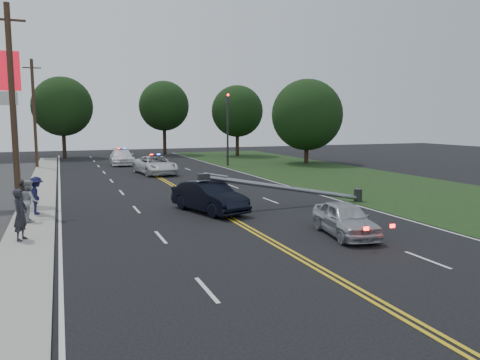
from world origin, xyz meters
name	(u,v)px	position (x,y,z in m)	size (l,w,h in m)	color
ground	(295,255)	(0.00, 0.00, 0.00)	(120.00, 120.00, 0.00)	black
sidewalk	(35,215)	(-8.40, 10.00, 0.06)	(1.80, 70.00, 0.12)	#A09B90
grass_verge	(411,191)	(13.50, 10.00, 0.01)	(12.00, 80.00, 0.01)	black
centerline_yellow	(207,205)	(0.00, 10.00, 0.01)	(0.36, 80.00, 0.00)	gold
traffic_signal	(228,123)	(8.30, 30.00, 4.21)	(0.28, 0.41, 7.05)	#2D2D30
fallen_streetlight	(295,189)	(4.19, 8.00, 0.92)	(9.36, 0.44, 1.91)	#2D2D30
utility_pole_mid	(13,107)	(-9.20, 12.00, 5.08)	(1.60, 0.28, 10.00)	#382619
utility_pole_far	(34,113)	(-9.20, 34.00, 5.08)	(1.60, 0.28, 10.00)	#382619
tree_6	(62,107)	(-6.64, 45.54, 6.04)	(6.91, 6.91, 9.50)	black
tree_7	(164,106)	(5.59, 46.76, 6.27)	(6.38, 6.38, 9.48)	black
tree_8	(237,111)	(13.72, 41.58, 5.56)	(6.41, 6.41, 8.78)	black
tree_9	(307,115)	(16.71, 29.27, 5.00)	(7.29, 7.29, 8.65)	black
crashed_sedan	(209,197)	(-0.47, 8.08, 0.76)	(1.60, 4.60, 1.52)	black
waiting_sedan	(345,219)	(3.06, 1.72, 0.66)	(1.56, 3.87, 1.32)	#ADAFB6
emergency_a	(155,165)	(0.20, 25.21, 0.76)	(2.52, 5.46, 1.52)	silver
emergency_b	(122,157)	(-1.35, 34.70, 0.78)	(2.20, 5.40, 1.57)	white
bystander_a	(21,215)	(-8.60, 4.98, 1.06)	(0.69, 0.45, 1.88)	#26252C
bystander_b	(29,200)	(-8.48, 8.40, 1.02)	(0.88, 0.68, 1.81)	#A7A7AB
bystander_c	(37,195)	(-8.26, 9.92, 1.00)	(1.14, 0.65, 1.76)	#1C1C46
bystander_d	(23,200)	(-8.77, 8.66, 1.02)	(1.05, 0.44, 1.80)	#5A4A48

